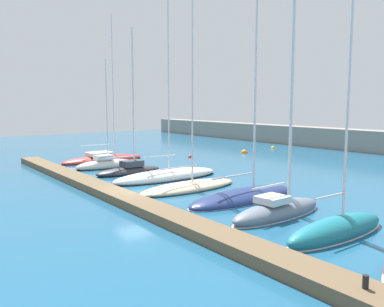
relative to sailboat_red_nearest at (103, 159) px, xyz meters
The scene contains 14 objects.
ground_plane 18.27m from the sailboat_red_nearest, 17.26° to the right, with size 120.00×120.00×0.00m, color #1E567A.
dock_pier 18.71m from the sailboat_red_nearest, 21.19° to the right, with size 43.34×1.73×0.55m, color brown.
sailboat_red_nearest is the anchor object (origin of this frame).
sailboat_ivory_second 4.68m from the sailboat_red_nearest, 20.67° to the right, with size 2.21×6.41×11.01m.
sailboat_charcoal_third 8.90m from the sailboat_red_nearest, ahead, with size 2.33×6.59×13.33m.
sailboat_white_fourth 13.22m from the sailboat_red_nearest, ahead, with size 2.65×10.15×20.91m.
sailboat_sand_fifth 17.63m from the sailboat_red_nearest, ahead, with size 3.24×8.78×14.75m.
sailboat_navy_sixth 22.39m from the sailboat_red_nearest, ahead, with size 3.52×9.64×17.61m.
sailboat_slate_seventh 26.55m from the sailboat_red_nearest, ahead, with size 2.44×7.34×12.84m.
sailboat_teal_eighth 30.62m from the sailboat_red_nearest, ahead, with size 1.82×7.22×16.17m.
mooring_buoy_red 10.22m from the sailboat_red_nearest, 72.45° to the left, with size 0.53×0.53×0.53m, color red.
mooring_buoy_orange 18.32m from the sailboat_red_nearest, 77.97° to the left, with size 0.89×0.89×0.89m, color orange.
mooring_buoy_yellow 25.29m from the sailboat_red_nearest, 85.29° to the left, with size 0.60×0.60×0.60m, color yellow.
dock_bollard 35.77m from the sailboat_red_nearest, 10.90° to the right, with size 0.20×0.20×0.44m, color black.
Camera 1 is at (24.27, -13.05, 6.39)m, focal length 37.91 mm.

